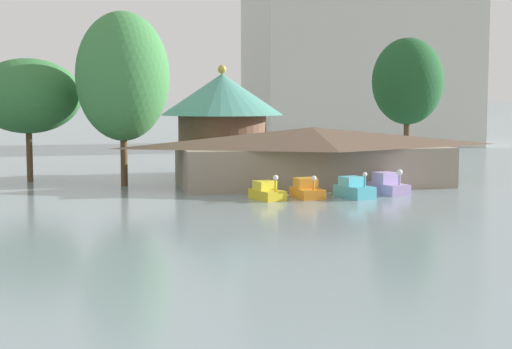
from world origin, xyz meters
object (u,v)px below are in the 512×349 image
background_building_block (357,44)px  pedal_boat_lavender (388,185)px  shoreline_tree_mid (123,76)px  shoreline_tree_right (408,81)px  boathouse (312,155)px  pedal_boat_yellow (267,192)px  pedal_boat_orange (307,190)px  green_roof_pavilion (222,117)px  pedal_boat_cyan (354,189)px  shoreline_tree_tall_left (28,96)px

background_building_block → pedal_boat_lavender: bearing=-106.9°
shoreline_tree_mid → shoreline_tree_right: (25.06, 7.81, -0.11)m
boathouse → shoreline_tree_right: (11.60, 10.21, 5.56)m
pedal_boat_yellow → shoreline_tree_mid: size_ratio=0.22×
pedal_boat_yellow → pedal_boat_orange: (2.67, 0.16, 0.04)m
green_roof_pavilion → pedal_boat_cyan: bearing=-68.2°
pedal_boat_orange → boathouse: size_ratio=0.13×
pedal_boat_cyan → pedal_boat_orange: bearing=-116.1°
shoreline_tree_mid → pedal_boat_cyan: bearing=-34.6°
pedal_boat_cyan → boathouse: bearing=167.8°
shoreline_tree_right → shoreline_tree_mid: bearing=-162.7°
pedal_boat_lavender → shoreline_tree_right: 19.34m
green_roof_pavilion → pedal_boat_yellow: bearing=-88.5°
pedal_boat_cyan → shoreline_tree_mid: 18.69m
shoreline_tree_right → background_building_block: size_ratio=0.40×
shoreline_tree_tall_left → shoreline_tree_mid: shoreline_tree_mid is taller
boathouse → pedal_boat_yellow: bearing=-125.2°
shoreline_tree_mid → shoreline_tree_tall_left: bearing=147.5°
pedal_boat_yellow → pedal_boat_cyan: size_ratio=0.93×
pedal_boat_lavender → shoreline_tree_mid: bearing=-130.3°
pedal_boat_yellow → background_building_block: (24.39, 53.19, 13.06)m
pedal_boat_orange → boathouse: bearing=154.3°
boathouse → shoreline_tree_mid: shoreline_tree_mid is taller
pedal_boat_cyan → background_building_block: bearing=143.1°
pedal_boat_cyan → green_roof_pavilion: green_roof_pavilion is taller
pedal_boat_yellow → green_roof_pavilion: green_roof_pavilion is taller
pedal_boat_yellow → pedal_boat_orange: bearing=74.9°
shoreline_tree_tall_left → boathouse: bearing=-18.5°
shoreline_tree_right → green_roof_pavilion: bearing=-171.9°
pedal_boat_orange → boathouse: boathouse is taller
pedal_boat_orange → background_building_block: 58.78m
shoreline_tree_tall_left → shoreline_tree_right: bearing=6.1°
pedal_boat_cyan → shoreline_tree_tall_left: size_ratio=0.32×
pedal_boat_lavender → shoreline_tree_tall_left: size_ratio=0.35×
pedal_boat_orange → pedal_boat_lavender: (5.88, 1.06, 0.06)m
shoreline_tree_tall_left → background_building_block: size_ratio=0.32×
pedal_boat_cyan → shoreline_tree_right: bearing=130.5°
pedal_boat_cyan → shoreline_tree_right: size_ratio=0.26×
pedal_boat_orange → boathouse: 7.47m
pedal_boat_orange → shoreline_tree_tall_left: bearing=-134.4°
pedal_boat_cyan → shoreline_tree_tall_left: bearing=-141.5°
pedal_boat_orange → pedal_boat_lavender: bearing=93.0°
green_roof_pavilion → shoreline_tree_mid: 10.20m
shoreline_tree_mid → shoreline_tree_right: shoreline_tree_mid is taller
boathouse → green_roof_pavilion: (-5.35, 7.79, 2.61)m
pedal_boat_yellow → green_roof_pavilion: (-0.38, 14.84, 4.37)m
pedal_boat_orange → green_roof_pavilion: green_roof_pavilion is taller
pedal_boat_yellow → background_building_block: size_ratio=0.10×
shoreline_tree_right → pedal_boat_cyan: bearing=-121.9°
pedal_boat_lavender → boathouse: bearing=-162.9°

